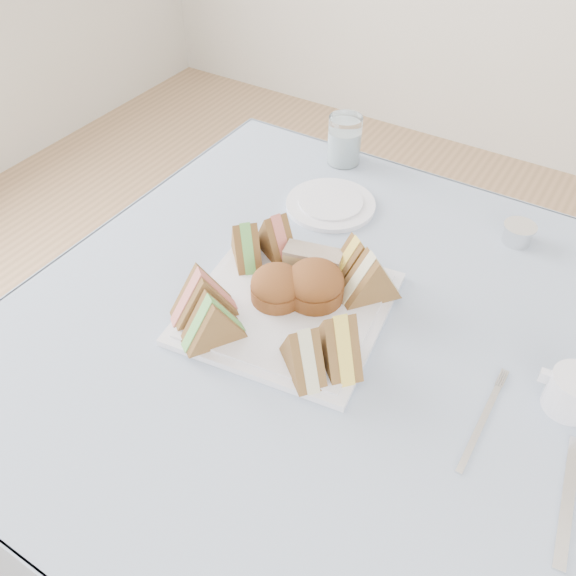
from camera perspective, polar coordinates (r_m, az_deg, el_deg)
The scene contains 21 objects.
floor at distance 1.60m, azimuth 2.88°, elevation -22.45°, with size 4.00×4.00×0.00m, color #9E7751.
table at distance 1.27m, azimuth 3.47°, elevation -15.53°, with size 0.90×0.90×0.74m, color brown.
tablecloth at distance 0.98m, azimuth 4.38°, elevation -4.04°, with size 1.02×1.02×0.01m, color #AEBDDD.
serving_plate at distance 1.00m, azimuth 0.00°, elevation -1.85°, with size 0.31×0.31×0.01m, color white.
sandwich_fl_a at distance 0.95m, azimuth -8.02°, elevation -0.50°, with size 0.11×0.05×0.09m, color brown, non-canonical shape.
sandwich_fl_b at distance 0.92m, azimuth -7.11°, elevation -2.85°, with size 0.10×0.05×0.09m, color brown, non-canonical shape.
sandwich_fr_a at distance 0.88m, azimuth 4.74°, elevation -4.65°, with size 0.10×0.05×0.09m, color brown, non-canonical shape.
sandwich_fr_b at distance 0.87m, azimuth 1.42°, elevation -5.80°, with size 0.09×0.04×0.08m, color brown, non-canonical shape.
sandwich_bl_a at distance 1.05m, azimuth -3.97°, elevation 4.32°, with size 0.09×0.04×0.08m, color brown, non-canonical shape.
sandwich_bl_b at distance 1.07m, azimuth -1.16°, elevation 5.03°, with size 0.09×0.04×0.08m, color brown, non-canonical shape.
sandwich_br_a at distance 0.99m, azimuth 7.76°, elevation 1.15°, with size 0.10×0.05×0.09m, color brown, non-canonical shape.
sandwich_br_b at distance 1.03m, azimuth 6.36°, elevation 2.88°, with size 0.09×0.04×0.08m, color brown, non-canonical shape.
scone_left at distance 0.98m, azimuth -1.04°, elevation 0.19°, with size 0.09×0.09×0.06m, color brown.
scone_right at distance 0.98m, azimuth 2.54°, elevation 0.41°, with size 0.10×0.10×0.06m, color brown.
pastry_slice at distance 1.04m, azimuth 2.38°, elevation 2.53°, with size 0.10×0.04×0.05m, color tan.
side_plate at distance 1.23m, azimuth 4.01°, elevation 7.81°, with size 0.18×0.18×0.01m, color white.
water_glass at distance 1.35m, azimuth 5.31°, elevation 13.63°, with size 0.07×0.07×0.11m, color white.
tea_strainer at distance 1.20m, azimuth 20.72°, elevation 4.71°, with size 0.06×0.06×0.03m, color silver.
knife at distance 0.87m, azimuth 24.70°, elevation -17.49°, with size 0.02×0.19×0.00m, color silver.
fork at distance 0.89m, azimuth 17.47°, elevation -12.34°, with size 0.01×0.16×0.00m, color silver.
creamer_jug at distance 0.94m, azimuth 25.07°, elevation -8.85°, with size 0.07×0.07×0.06m, color white.
Camera 1 is at (0.29, -0.60, 1.46)m, focal length 38.00 mm.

